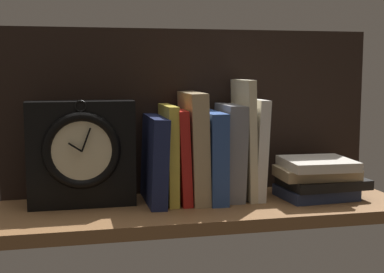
# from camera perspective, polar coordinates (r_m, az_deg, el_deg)

# --- Properties ---
(ground_plane) EXTENTS (0.83, 0.27, 0.03)m
(ground_plane) POSITION_cam_1_polar(r_m,az_deg,el_deg) (1.12, 1.45, -7.73)
(ground_plane) COLOR brown
(back_panel) EXTENTS (0.83, 0.01, 0.36)m
(back_panel) POSITION_cam_1_polar(r_m,az_deg,el_deg) (1.21, -0.01, 2.68)
(back_panel) COLOR black
(back_panel) RESTS_ON ground_plane
(book_navy_bierce) EXTENTS (0.04, 0.16, 0.18)m
(book_navy_bierce) POSITION_cam_1_polar(r_m,az_deg,el_deg) (1.12, -3.96, -2.45)
(book_navy_bierce) COLOR #192147
(book_navy_bierce) RESTS_ON ground_plane
(book_yellow_seinlanguage) EXTENTS (0.02, 0.13, 0.20)m
(book_yellow_seinlanguage) POSITION_cam_1_polar(r_m,az_deg,el_deg) (1.12, -2.48, -1.82)
(book_yellow_seinlanguage) COLOR gold
(book_yellow_seinlanguage) RESTS_ON ground_plane
(book_red_requiem) EXTENTS (0.03, 0.14, 0.19)m
(book_red_requiem) POSITION_cam_1_polar(r_m,az_deg,el_deg) (1.12, -1.31, -2.00)
(book_red_requiem) COLOR red
(book_red_requiem) RESTS_ON ground_plane
(book_tan_shortstories) EXTENTS (0.04, 0.15, 0.23)m
(book_tan_shortstories) POSITION_cam_1_polar(r_m,az_deg,el_deg) (1.13, 0.18, -1.09)
(book_tan_shortstories) COLOR tan
(book_tan_shortstories) RESTS_ON ground_plane
(book_blue_modern) EXTENTS (0.04, 0.16, 0.19)m
(book_blue_modern) POSITION_cam_1_polar(r_m,az_deg,el_deg) (1.14, 2.02, -2.03)
(book_blue_modern) COLOR #2D4C8E
(book_blue_modern) RESTS_ON ground_plane
(book_gray_chess) EXTENTS (0.05, 0.12, 0.20)m
(book_gray_chess) POSITION_cam_1_polar(r_m,az_deg,el_deg) (1.15, 3.99, -1.62)
(book_gray_chess) COLOR gray
(book_gray_chess) RESTS_ON ground_plane
(book_cream_twain) EXTENTS (0.02, 0.13, 0.25)m
(book_cream_twain) POSITION_cam_1_polar(r_m,az_deg,el_deg) (1.15, 5.49, -0.29)
(book_cream_twain) COLOR beige
(book_cream_twain) RESTS_ON ground_plane
(book_white_catcher) EXTENTS (0.03, 0.12, 0.21)m
(book_white_catcher) POSITION_cam_1_polar(r_m,az_deg,el_deg) (1.16, 6.51, -1.25)
(book_white_catcher) COLOR silver
(book_white_catcher) RESTS_ON ground_plane
(framed_clock) EXTENTS (0.21, 0.08, 0.22)m
(framed_clock) POSITION_cam_1_polar(r_m,az_deg,el_deg) (1.10, -11.56, -1.73)
(framed_clock) COLOR black
(framed_clock) RESTS_ON ground_plane
(book_stack_side) EXTENTS (0.19, 0.14, 0.09)m
(book_stack_side) POSITION_cam_1_polar(r_m,az_deg,el_deg) (1.19, 13.14, -4.29)
(book_stack_side) COLOR #232D4C
(book_stack_side) RESTS_ON ground_plane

